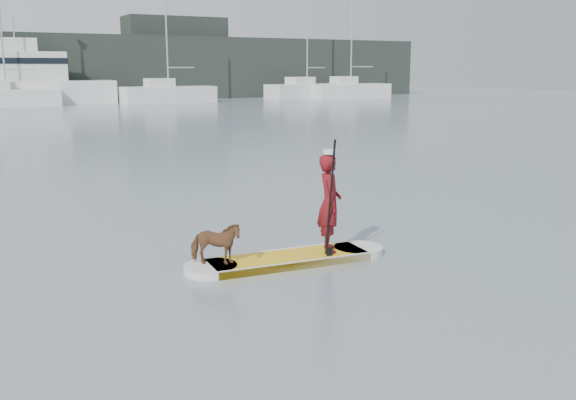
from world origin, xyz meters
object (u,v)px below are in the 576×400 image
paddleboard (288,259)px  sailboat_e (168,93)px  paddler (329,203)px  sailboat_g (350,90)px  sailboat_f (306,89)px  motor_yacht_a (34,80)px  dog (215,244)px  sailboat_d (6,96)px

paddleboard → sailboat_e: (13.00, 46.12, 0.78)m
paddler → sailboat_g: bearing=-9.5°
sailboat_f → motor_yacht_a: bearing=168.0°
paddler → motor_yacht_a: motor_yacht_a is taller
motor_yacht_a → paddler: bearing=-87.8°
dog → motor_yacht_a: size_ratio=0.06×
sailboat_d → dog: bearing=-86.4°
sailboat_d → motor_yacht_a: (2.44, 2.17, 1.15)m
sailboat_f → motor_yacht_a: (-25.47, 1.15, 1.10)m
paddler → sailboat_d: sailboat_d is taller
dog → sailboat_e: (14.16, 46.02, 0.40)m
sailboat_e → motor_yacht_a: (-10.46, 3.09, 1.16)m
sailboat_d → sailboat_e: (12.90, -0.92, -0.01)m
dog → sailboat_f: 56.14m
paddleboard → dog: dog is taller
motor_yacht_a → sailboat_d: bearing=-134.0°
paddler → dog: 1.93m
paddler → sailboat_e: sailboat_e is taller
paddler → dog: (-1.87, 0.16, -0.46)m
sailboat_e → sailboat_d: bearing=173.8°
paddler → sailboat_f: size_ratio=0.12×
paddler → motor_yacht_a: size_ratio=0.13×
motor_yacht_a → sailboat_g: (29.03, -3.65, -1.14)m
dog → sailboat_f: sailboat_f is taller
sailboat_f → sailboat_g: 4.35m
paddler → sailboat_f: (27.29, 48.12, -0.00)m
paddleboard → paddler: paddler is taller
sailboat_d → sailboat_f: 27.92m
dog → sailboat_g: 56.02m
sailboat_g → motor_yacht_a: bearing=176.5°
paddleboard → sailboat_e: 47.92m
paddler → sailboat_d: size_ratio=0.13×
sailboat_f → sailboat_g: (3.56, -2.50, -0.04)m
motor_yacht_a → sailboat_f: bearing=1.7°
paddleboard → sailboat_e: bearing=79.1°
paddleboard → paddler: 1.10m
sailboat_e → paddler: bearing=-107.0°
paddler → sailboat_g: sailboat_g is taller
sailboat_e → sailboat_f: 15.13m
sailboat_e → motor_yacht_a: sailboat_e is taller
dog → sailboat_e: bearing=12.3°
sailboat_e → sailboat_f: sailboat_f is taller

